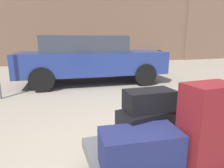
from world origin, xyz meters
The scene contains 9 objects.
luggage_cart centered at (0.00, 0.00, 0.27)m, with size 1.16×0.86×0.34m.
duffel_bag_black_rear_left centered at (0.00, 0.14, 0.51)m, with size 0.56×0.28×0.33m, color black.
duffel_bag_navy_front_left centered at (-0.23, -0.15, 0.49)m, with size 0.61×0.32×0.29m, color #191E47.
suitcase_maroon_stacked_top centered at (0.29, -0.26, 0.66)m, with size 0.41×0.25×0.64m, color maroon.
duffel_bag_black_topmost_pile centered at (0.00, 0.14, 0.77)m, with size 0.44×0.24×0.19m, color black.
parked_car centered at (0.40, 4.57, 0.76)m, with size 4.42×2.16×1.42m.
bicycle_leaning centered at (5.08, 9.01, 0.37)m, with size 1.75×0.33×0.96m.
bollard_kerb_near centered at (2.48, 6.97, 0.28)m, with size 0.28×0.28×0.57m, color #383838.
bollard_kerb_mid centered at (3.71, 6.97, 0.28)m, with size 0.28×0.28×0.57m, color #383838.
Camera 1 is at (-0.86, -1.34, 1.30)m, focal length 31.09 mm.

